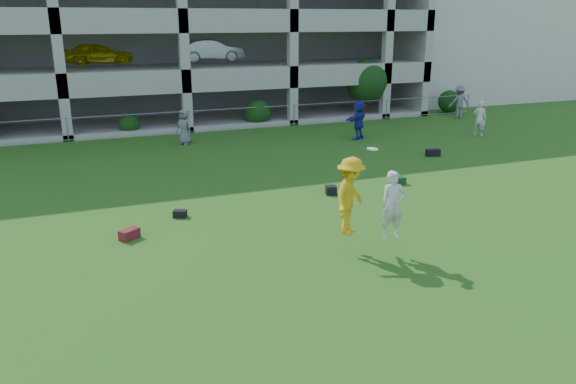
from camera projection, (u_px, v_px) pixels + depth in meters
name	position (u px, v px, depth m)	size (l,w,h in m)	color
ground	(361.00, 283.00, 12.87)	(100.00, 100.00, 0.00)	#235114
stucco_building	(451.00, 29.00, 44.30)	(16.00, 14.00, 10.00)	beige
bystander_c	(184.00, 127.00, 26.85)	(0.82, 0.53, 1.67)	slate
bystander_d	(358.00, 120.00, 28.00)	(1.81, 0.58, 1.95)	navy
bystander_e	(480.00, 119.00, 28.74)	(0.66, 0.43, 1.81)	silver
bystander_f	(459.00, 102.00, 34.00)	(1.26, 0.72, 1.95)	slate
bag_red_a	(129.00, 234.00, 15.43)	(0.55, 0.30, 0.28)	#602010
bag_black_b	(180.00, 214.00, 17.12)	(0.40, 0.25, 0.22)	black
bag_green_c	(398.00, 180.00, 20.56)	(0.50, 0.35, 0.26)	#143714
crate_d	(331.00, 190.00, 19.34)	(0.35, 0.35, 0.30)	black
bag_black_e	(433.00, 153.00, 24.72)	(0.60, 0.30, 0.30)	black
frisbee_contest	(359.00, 198.00, 14.12)	(1.97, 1.53, 2.28)	gold
parking_garage	(156.00, 15.00, 35.73)	(30.00, 14.00, 12.00)	#9E998C
fence	(189.00, 121.00, 29.59)	(36.06, 0.06, 1.20)	gray
shrub_row	(266.00, 98.00, 31.55)	(34.38, 2.52, 3.50)	#163D11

